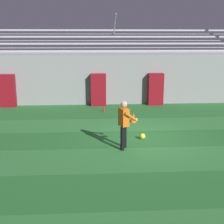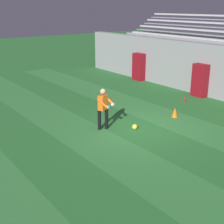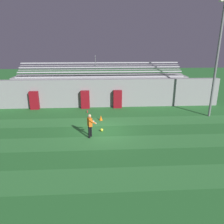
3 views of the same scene
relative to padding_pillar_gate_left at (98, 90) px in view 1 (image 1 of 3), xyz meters
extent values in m
plane|color=#286B2D|center=(1.60, -5.95, -0.89)|extent=(80.00, 80.00, 0.00)
cube|color=#337A38|center=(1.60, -7.95, -0.88)|extent=(28.00, 2.00, 0.01)
cube|color=#337A38|center=(1.60, -3.95, -0.88)|extent=(28.00, 2.00, 0.01)
cube|color=gray|center=(1.60, 0.55, 0.51)|extent=(24.00, 0.60, 2.80)
cube|color=maroon|center=(0.00, 0.00, 0.00)|extent=(0.84, 0.44, 1.78)
cube|color=maroon|center=(3.21, 0.00, 0.00)|extent=(0.84, 0.44, 1.78)
cube|color=maroon|center=(-4.95, 0.00, 0.00)|extent=(0.84, 0.44, 1.78)
cube|color=gray|center=(1.60, 2.55, 0.56)|extent=(18.00, 3.20, 2.90)
cube|color=#B7B7BC|center=(1.60, 1.30, 2.06)|extent=(17.10, 0.36, 0.10)
cube|color=gray|center=(1.60, 1.10, 1.83)|extent=(17.10, 0.60, 0.04)
cube|color=#B7B7BC|center=(1.60, 2.00, 2.46)|extent=(17.10, 0.36, 0.10)
cube|color=gray|center=(1.60, 1.80, 2.23)|extent=(17.10, 0.60, 0.04)
cube|color=#B7B7BC|center=(1.60, 2.70, 2.86)|extent=(17.10, 0.36, 0.10)
cube|color=gray|center=(1.60, 2.50, 2.63)|extent=(17.10, 0.60, 0.04)
cube|color=#B7B7BC|center=(1.60, 3.40, 3.26)|extent=(17.10, 0.36, 0.10)
cube|color=gray|center=(1.60, 3.20, 3.03)|extent=(17.10, 0.60, 0.04)
cylinder|color=#B7B7BC|center=(1.06, 2.10, 3.51)|extent=(0.06, 1.93, 1.25)
cylinder|color=black|center=(0.77, -6.85, -0.48)|extent=(0.18, 0.18, 0.82)
cylinder|color=black|center=(0.67, -7.13, -0.48)|extent=(0.18, 0.18, 0.82)
cube|color=orange|center=(0.72, -6.99, 0.23)|extent=(0.37, 0.44, 0.60)
sphere|color=tan|center=(0.72, -6.99, 0.67)|extent=(0.22, 0.22, 0.22)
cylinder|color=orange|center=(0.76, -6.71, 0.28)|extent=(0.48, 0.26, 0.37)
cylinder|color=orange|center=(0.94, -7.16, 0.28)|extent=(0.48, 0.26, 0.37)
cube|color=silver|center=(0.96, -6.67, 0.15)|extent=(0.14, 0.14, 0.08)
cube|color=silver|center=(1.11, -7.04, 0.15)|extent=(0.14, 0.14, 0.08)
sphere|color=yellow|center=(1.54, -6.01, -0.78)|extent=(0.22, 0.22, 0.22)
cone|color=orange|center=(1.50, -3.60, -0.68)|extent=(0.30, 0.30, 0.42)
cylinder|color=red|center=(0.26, -1.47, -0.77)|extent=(0.07, 0.07, 0.24)
camera|label=1|loc=(-0.29, -17.07, 2.86)|focal=50.00mm
camera|label=2|loc=(10.24, -13.78, 3.83)|focal=50.00mm
camera|label=3|loc=(1.43, -21.00, 5.45)|focal=35.00mm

